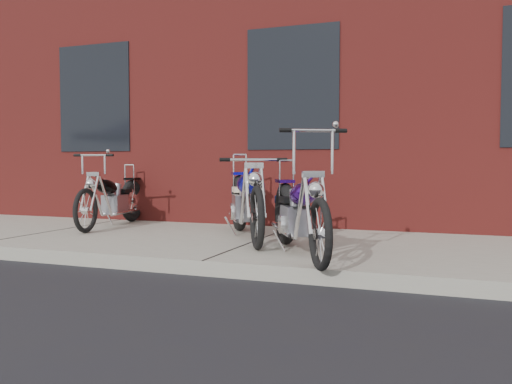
% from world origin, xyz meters
% --- Properties ---
extents(ground, '(120.00, 120.00, 0.00)m').
position_xyz_m(ground, '(0.00, 0.00, 0.00)').
color(ground, black).
rests_on(ground, ground).
extents(sidewalk, '(22.00, 3.00, 0.15)m').
position_xyz_m(sidewalk, '(0.00, 1.50, 0.07)').
color(sidewalk, gray).
rests_on(sidewalk, ground).
extents(building_brick, '(22.00, 10.00, 8.00)m').
position_xyz_m(building_brick, '(0.00, 8.00, 4.00)').
color(building_brick, maroon).
rests_on(building_brick, ground).
extents(chopper_purple, '(1.17, 2.03, 1.26)m').
position_xyz_m(chopper_purple, '(0.78, 0.67, 0.56)').
color(chopper_purple, black).
rests_on(chopper_purple, sidewalk).
extents(chopper_blue, '(1.29, 2.20, 1.07)m').
position_xyz_m(chopper_blue, '(-0.18, 1.63, 0.59)').
color(chopper_blue, black).
rests_on(chopper_blue, sidewalk).
extents(chopper_third, '(0.57, 2.11, 1.08)m').
position_xyz_m(chopper_third, '(-2.55, 2.14, 0.53)').
color(chopper_third, black).
rests_on(chopper_third, sidewalk).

